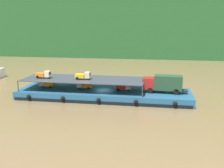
{
  "coord_description": "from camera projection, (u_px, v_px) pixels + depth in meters",
  "views": [
    {
      "loc": [
        8.95,
        -44.19,
        13.04
      ],
      "look_at": [
        1.58,
        0.0,
        2.7
      ],
      "focal_mm": 40.46,
      "sensor_mm": 36.0,
      "label": 1
    }
  ],
  "objects": [
    {
      "name": "mini_truck_lower_aft",
      "position": [
        84.0,
        85.0,
        47.38
      ],
      "size": [
        2.78,
        1.26,
        1.38
      ],
      "color": "orange",
      "rests_on": "cargo_barge"
    },
    {
      "name": "ground_plane",
      "position": [
        104.0,
        98.0,
        46.84
      ],
      "size": [
        400.0,
        400.0,
        0.0
      ],
      "primitive_type": "plane",
      "color": "brown"
    },
    {
      "name": "mini_truck_lower_mid",
      "position": [
        124.0,
        87.0,
        46.14
      ],
      "size": [
        2.75,
        1.21,
        1.38
      ],
      "color": "red",
      "rests_on": "cargo_barge"
    },
    {
      "name": "covered_lorry",
      "position": [
        163.0,
        83.0,
        44.36
      ],
      "size": [
        7.92,
        2.56,
        3.1
      ],
      "color": "maroon",
      "rests_on": "cargo_barge"
    },
    {
      "name": "mini_truck_upper_mid",
      "position": [
        83.0,
        76.0,
        45.95
      ],
      "size": [
        2.74,
        1.21,
        1.38
      ],
      "color": "gold",
      "rests_on": "cargo_rack"
    },
    {
      "name": "mini_truck_upper_stern",
      "position": [
        44.0,
        75.0,
        47.03
      ],
      "size": [
        2.78,
        1.26,
        1.38
      ],
      "color": "orange",
      "rests_on": "cargo_rack"
    },
    {
      "name": "mini_truck_lower_stern",
      "position": [
        46.0,
        84.0,
        48.56
      ],
      "size": [
        2.79,
        1.28,
        1.38
      ],
      "color": "gold",
      "rests_on": "cargo_barge"
    },
    {
      "name": "cargo_rack",
      "position": [
        83.0,
        79.0,
        46.67
      ],
      "size": [
        22.32,
        7.56,
        2.0
      ],
      "color": "#383D47",
      "rests_on": "cargo_barge"
    },
    {
      "name": "cargo_barge",
      "position": [
        104.0,
        94.0,
        46.64
      ],
      "size": [
        31.52,
        8.93,
        1.5
      ],
      "color": "#23567A",
      "rests_on": "ground"
    },
    {
      "name": "hillside_far_bank",
      "position": [
        136.0,
        6.0,
        112.76
      ],
      "size": [
        139.94,
        36.02,
        38.52
      ],
      "color": "#235628",
      "rests_on": "ground"
    }
  ]
}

